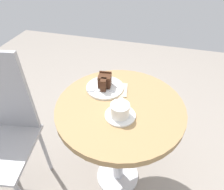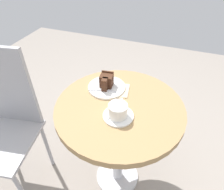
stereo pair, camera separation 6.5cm
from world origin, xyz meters
TOP-DOWN VIEW (x-y plane):
  - ground_plane at (0.00, 0.00)m, footprint 4.40×4.40m
  - cafe_table at (0.00, 0.00)m, footprint 0.65×0.65m
  - saucer at (-0.07, -0.02)m, footprint 0.14×0.14m
  - coffee_cup at (-0.08, -0.02)m, footprint 0.12×0.09m
  - teaspoon at (-0.05, 0.02)m, footprint 0.11×0.02m
  - cake_plate at (0.11, 0.11)m, footprint 0.20×0.20m
  - cake_slice at (0.11, 0.11)m, footprint 0.09×0.07m
  - fork at (0.06, 0.14)m, footprint 0.04×0.15m
  - napkin at (0.11, 0.06)m, footprint 0.14×0.15m

SIDE VIEW (x-z plane):
  - ground_plane at x=0.00m, z-range -0.01..0.00m
  - cafe_table at x=0.00m, z-range 0.22..0.91m
  - napkin at x=0.11m, z-range 0.69..0.69m
  - saucer at x=-0.07m, z-range 0.69..0.70m
  - cake_plate at x=0.11m, z-range 0.69..0.70m
  - teaspoon at x=-0.05m, z-range 0.70..0.70m
  - fork at x=0.06m, z-range 0.70..0.71m
  - coffee_cup at x=-0.08m, z-range 0.70..0.77m
  - cake_slice at x=0.11m, z-range 0.70..0.78m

